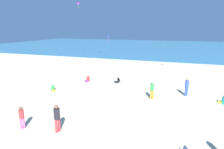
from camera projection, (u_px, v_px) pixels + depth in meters
name	position (u px, v px, depth m)	size (l,w,h in m)	color
ground_plane	(126.00, 91.00, 18.52)	(120.00, 120.00, 0.00)	beige
ocean_water	(164.00, 47.00, 62.38)	(120.00, 60.00, 0.05)	teal
beach_chair_far_right	(118.00, 81.00, 21.23)	(0.74, 0.75, 0.55)	black
person_0	(57.00, 116.00, 10.99)	(0.44, 0.44, 1.71)	red
person_1	(152.00, 89.00, 16.23)	(0.37, 0.37, 1.57)	orange
person_2	(88.00, 79.00, 21.77)	(0.52, 0.69, 0.78)	red
person_4	(187.00, 86.00, 16.97)	(0.46, 0.46, 1.63)	blue
person_6	(53.00, 88.00, 18.54)	(0.62, 0.57, 0.70)	green
person_7	(22.00, 116.00, 11.40)	(0.39, 0.39, 1.43)	#D8599E
person_8	(224.00, 101.00, 15.28)	(0.70, 0.60, 0.78)	#19ADB2
kite_blue	(108.00, 36.00, 36.97)	(0.51, 0.57, 1.21)	blue
kite_purple	(78.00, 4.00, 35.52)	(0.51, 0.40, 1.20)	purple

